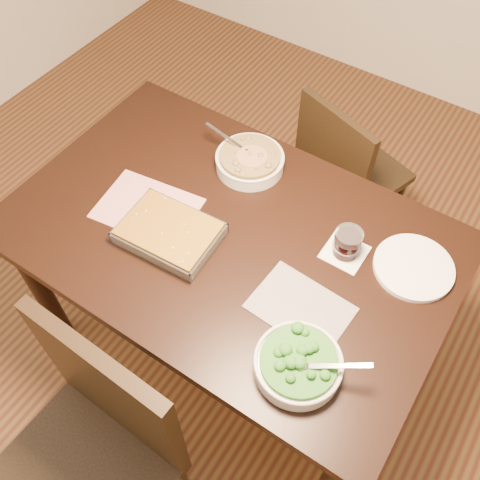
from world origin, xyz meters
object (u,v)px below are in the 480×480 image
(baking_dish, at_px, (169,233))
(dinner_plate, at_px, (414,267))
(wine_tumbler, at_px, (347,242))
(table, at_px, (229,250))
(chair_far, at_px, (344,170))
(chair_near, at_px, (93,450))
(stew_bowl, at_px, (250,160))
(broccoli_bowl, at_px, (298,364))

(baking_dish, distance_m, dinner_plate, 0.75)
(baking_dish, xyz_separation_m, wine_tumbler, (0.48, 0.25, 0.03))
(table, bearing_deg, baking_dish, -140.21)
(chair_far, bearing_deg, chair_near, 105.97)
(wine_tumbler, xyz_separation_m, dinner_plate, (0.20, 0.06, -0.04))
(stew_bowl, bearing_deg, dinner_plate, -7.33)
(stew_bowl, distance_m, chair_near, 1.03)
(broccoli_bowl, distance_m, wine_tumbler, 0.41)
(wine_tumbler, height_order, dinner_plate, wine_tumbler)
(broccoli_bowl, bearing_deg, baking_dish, 164.18)
(chair_far, bearing_deg, stew_bowl, 85.79)
(chair_near, bearing_deg, broccoli_bowl, 50.91)
(broccoli_bowl, bearing_deg, chair_far, 107.63)
(table, bearing_deg, chair_far, 83.09)
(stew_bowl, height_order, wine_tumbler, wine_tumbler)
(baking_dish, distance_m, chair_near, 0.66)
(table, height_order, chair_near, chair_near)
(stew_bowl, xyz_separation_m, chair_far, (0.19, 0.45, -0.33))
(chair_near, relative_size, chair_far, 1.22)
(table, xyz_separation_m, dinner_plate, (0.54, 0.20, 0.10))
(stew_bowl, relative_size, broccoli_bowl, 1.04)
(baking_dish, bearing_deg, chair_near, -78.07)
(dinner_plate, relative_size, chair_far, 0.30)
(stew_bowl, relative_size, baking_dish, 0.85)
(stew_bowl, height_order, broccoli_bowl, same)
(table, xyz_separation_m, stew_bowl, (-0.10, 0.28, 0.13))
(baking_dish, bearing_deg, wine_tumbler, 24.20)
(table, relative_size, dinner_plate, 5.83)
(chair_near, bearing_deg, stew_bowl, 99.01)
(chair_far, bearing_deg, dinner_plate, 148.72)
(baking_dish, xyz_separation_m, chair_far, (0.23, 0.85, -0.33))
(dinner_plate, bearing_deg, chair_far, 130.19)
(table, distance_m, dinner_plate, 0.58)
(table, relative_size, chair_near, 1.42)
(wine_tumbler, relative_size, chair_near, 0.10)
(dinner_plate, relative_size, chair_near, 0.24)
(broccoli_bowl, xyz_separation_m, baking_dish, (-0.55, 0.16, -0.01))
(stew_bowl, bearing_deg, table, -70.10)
(broccoli_bowl, bearing_deg, wine_tumbler, 99.30)
(broccoli_bowl, distance_m, dinner_plate, 0.49)
(stew_bowl, relative_size, chair_near, 0.27)
(wine_tumbler, height_order, chair_far, wine_tumbler)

